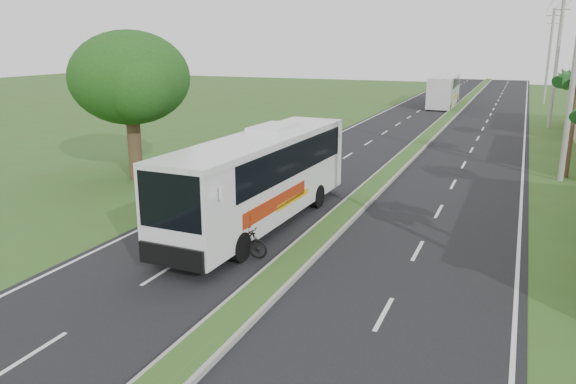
% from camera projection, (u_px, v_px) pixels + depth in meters
% --- Properties ---
extents(ground, '(180.00, 180.00, 0.00)m').
position_uv_depth(ground, '(263.00, 292.00, 16.07)').
color(ground, '#37521E').
rests_on(ground, ground).
extents(road_asphalt, '(14.00, 160.00, 0.02)m').
position_uv_depth(road_asphalt, '(404.00, 160.00, 33.89)').
color(road_asphalt, black).
rests_on(road_asphalt, ground).
extents(median_strip, '(1.20, 160.00, 0.18)m').
position_uv_depth(median_strip, '(404.00, 159.00, 33.87)').
color(median_strip, gray).
rests_on(median_strip, ground).
extents(lane_edge_left, '(0.12, 160.00, 0.01)m').
position_uv_depth(lane_edge_left, '(300.00, 152.00, 36.38)').
color(lane_edge_left, silver).
rests_on(lane_edge_left, ground).
extents(lane_edge_right, '(0.12, 160.00, 0.01)m').
position_uv_depth(lane_edge_right, '(523.00, 170.00, 31.40)').
color(lane_edge_right, silver).
rests_on(lane_edge_right, ground).
extents(palm_verge_d, '(2.40, 2.40, 5.25)m').
position_uv_depth(palm_verge_d, '(575.00, 80.00, 36.38)').
color(palm_verge_d, '#473321').
rests_on(palm_verge_d, ground).
extents(shade_tree, '(6.30, 6.00, 7.54)m').
position_uv_depth(shade_tree, '(128.00, 81.00, 28.19)').
color(shade_tree, '#473321').
rests_on(shade_tree, ground).
extents(utility_pole_b, '(3.20, 0.28, 12.00)m').
position_uv_depth(utility_pole_b, '(576.00, 56.00, 27.34)').
color(utility_pole_b, gray).
rests_on(utility_pole_b, ground).
extents(utility_pole_c, '(1.60, 0.28, 11.00)m').
position_uv_depth(utility_pole_c, '(557.00, 58.00, 45.30)').
color(utility_pole_c, gray).
rests_on(utility_pole_c, ground).
extents(utility_pole_d, '(1.60, 0.28, 10.50)m').
position_uv_depth(utility_pole_d, '(549.00, 55.00, 63.19)').
color(utility_pole_d, gray).
rests_on(utility_pole_d, ground).
extents(coach_bus_main, '(2.82, 11.73, 3.77)m').
position_uv_depth(coach_bus_main, '(262.00, 173.00, 21.51)').
color(coach_bus_main, white).
rests_on(coach_bus_main, ground).
extents(coach_bus_far, '(2.86, 11.43, 3.31)m').
position_uv_depth(coach_bus_far, '(444.00, 89.00, 62.02)').
color(coach_bus_far, silver).
rests_on(coach_bus_far, ground).
extents(motorcyclist, '(1.75, 0.53, 2.18)m').
position_uv_depth(motorcyclist, '(243.00, 235.00, 18.54)').
color(motorcyclist, black).
rests_on(motorcyclist, ground).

